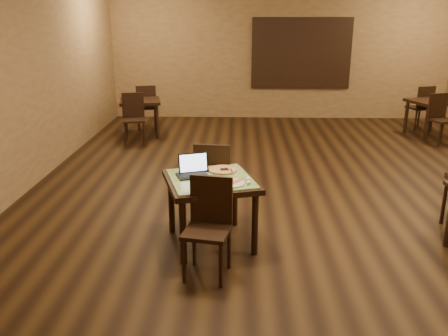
{
  "coord_description": "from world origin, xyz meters",
  "views": [
    {
      "loc": [
        -0.96,
        -6.56,
        2.43
      ],
      "look_at": [
        -1.11,
        -1.7,
        0.85
      ],
      "focal_mm": 38.0,
      "sensor_mm": 36.0,
      "label": 1
    }
  ],
  "objects_px": {
    "other_table_b_chair_near": "(134,115)",
    "laptop": "(193,170)",
    "chair_main_far": "(213,177)",
    "pizza_pan": "(223,171)",
    "tiled_table": "(211,187)",
    "other_table_b_chair_far": "(146,105)",
    "chair_main_near": "(209,221)",
    "other_table_a": "(431,106)",
    "other_table_b": "(140,106)",
    "other_table_a_chair_far": "(422,105)",
    "other_table_a_chair_near": "(440,116)"
  },
  "relations": [
    {
      "from": "chair_main_far",
      "to": "other_table_b",
      "type": "bearing_deg",
      "value": -62.63
    },
    {
      "from": "chair_main_near",
      "to": "pizza_pan",
      "type": "xyz_separation_m",
      "value": [
        0.1,
        0.86,
        0.22
      ]
    },
    {
      "from": "chair_main_near",
      "to": "other_table_a_chair_far",
      "type": "relative_size",
      "value": 1.0
    },
    {
      "from": "pizza_pan",
      "to": "other_table_b_chair_far",
      "type": "xyz_separation_m",
      "value": [
        -1.85,
        5.18,
        -0.21
      ]
    },
    {
      "from": "other_table_b",
      "to": "other_table_b_chair_near",
      "type": "relative_size",
      "value": 0.98
    },
    {
      "from": "laptop",
      "to": "other_table_b",
      "type": "relative_size",
      "value": 0.41
    },
    {
      "from": "tiled_table",
      "to": "pizza_pan",
      "type": "xyz_separation_m",
      "value": [
        0.12,
        0.24,
        0.11
      ]
    },
    {
      "from": "tiled_table",
      "to": "other_table_a_chair_far",
      "type": "height_order",
      "value": "other_table_a_chair_far"
    },
    {
      "from": "other_table_b_chair_near",
      "to": "other_table_b_chair_far",
      "type": "relative_size",
      "value": 1.0
    },
    {
      "from": "chair_main_far",
      "to": "other_table_a_chair_near",
      "type": "relative_size",
      "value": 1.03
    },
    {
      "from": "other_table_b_chair_near",
      "to": "laptop",
      "type": "bearing_deg",
      "value": -81.31
    },
    {
      "from": "chair_main_near",
      "to": "other_table_a",
      "type": "distance_m",
      "value": 7.06
    },
    {
      "from": "other_table_b",
      "to": "other_table_b_chair_far",
      "type": "xyz_separation_m",
      "value": [
        0.02,
        0.57,
        -0.08
      ]
    },
    {
      "from": "laptop",
      "to": "other_table_a_chair_near",
      "type": "xyz_separation_m",
      "value": [
        4.43,
        4.36,
        -0.28
      ]
    },
    {
      "from": "laptop",
      "to": "chair_main_far",
      "type": "bearing_deg",
      "value": 49.95
    },
    {
      "from": "tiled_table",
      "to": "other_table_b_chair_far",
      "type": "relative_size",
      "value": 1.17
    },
    {
      "from": "other_table_a_chair_far",
      "to": "tiled_table",
      "type": "bearing_deg",
      "value": 34.54
    },
    {
      "from": "laptop",
      "to": "pizza_pan",
      "type": "xyz_separation_m",
      "value": [
        0.32,
        0.14,
        -0.06
      ]
    },
    {
      "from": "chair_main_far",
      "to": "laptop",
      "type": "bearing_deg",
      "value": 74.39
    },
    {
      "from": "chair_main_near",
      "to": "other_table_a_chair_near",
      "type": "xyz_separation_m",
      "value": [
        4.21,
        5.08,
        0.0
      ]
    },
    {
      "from": "other_table_b",
      "to": "pizza_pan",
      "type": "bearing_deg",
      "value": -79.81
    },
    {
      "from": "tiled_table",
      "to": "other_table_b_chair_far",
      "type": "height_order",
      "value": "other_table_b_chair_far"
    },
    {
      "from": "other_table_a_chair_near",
      "to": "other_table_b",
      "type": "xyz_separation_m",
      "value": [
        -5.97,
        0.39,
        0.08
      ]
    },
    {
      "from": "laptop",
      "to": "other_table_b",
      "type": "xyz_separation_m",
      "value": [
        -1.55,
        4.75,
        -0.19
      ]
    },
    {
      "from": "pizza_pan",
      "to": "laptop",
      "type": "bearing_deg",
      "value": -156.76
    },
    {
      "from": "other_table_a",
      "to": "tiled_table",
      "type": "bearing_deg",
      "value": -148.28
    },
    {
      "from": "chair_main_near",
      "to": "other_table_a",
      "type": "xyz_separation_m",
      "value": [
        4.24,
        5.65,
        0.08
      ]
    },
    {
      "from": "other_table_a",
      "to": "other_table_a_chair_near",
      "type": "distance_m",
      "value": 0.57
    },
    {
      "from": "tiled_table",
      "to": "chair_main_far",
      "type": "height_order",
      "value": "chair_main_far"
    },
    {
      "from": "chair_main_near",
      "to": "other_table_b_chair_near",
      "type": "distance_m",
      "value": 5.21
    },
    {
      "from": "tiled_table",
      "to": "other_table_a_chair_far",
      "type": "relative_size",
      "value": 1.18
    },
    {
      "from": "other_table_a_chair_far",
      "to": "other_table_b",
      "type": "distance_m",
      "value": 6.07
    },
    {
      "from": "other_table_b_chair_far",
      "to": "chair_main_near",
      "type": "bearing_deg",
      "value": 94.27
    },
    {
      "from": "tiled_table",
      "to": "pizza_pan",
      "type": "relative_size",
      "value": 3.48
    },
    {
      "from": "chair_main_far",
      "to": "laptop",
      "type": "xyz_separation_m",
      "value": [
        -0.19,
        -0.51,
        0.26
      ]
    },
    {
      "from": "chair_main_far",
      "to": "tiled_table",
      "type": "bearing_deg",
      "value": 95.76
    },
    {
      "from": "other_table_a_chair_near",
      "to": "laptop",
      "type": "bearing_deg",
      "value": -153.5
    },
    {
      "from": "laptop",
      "to": "other_table_a_chair_far",
      "type": "bearing_deg",
      "value": 31.41
    },
    {
      "from": "chair_main_far",
      "to": "other_table_a_chair_near",
      "type": "distance_m",
      "value": 5.72
    },
    {
      "from": "tiled_table",
      "to": "laptop",
      "type": "distance_m",
      "value": 0.28
    },
    {
      "from": "other_table_a_chair_near",
      "to": "other_table_b",
      "type": "distance_m",
      "value": 5.99
    },
    {
      "from": "tiled_table",
      "to": "other_table_b",
      "type": "xyz_separation_m",
      "value": [
        -1.75,
        4.85,
        -0.03
      ]
    },
    {
      "from": "other_table_a",
      "to": "other_table_b",
      "type": "relative_size",
      "value": 1.05
    },
    {
      "from": "other_table_b_chair_far",
      "to": "other_table_a",
      "type": "bearing_deg",
      "value": 164.39
    },
    {
      "from": "laptop",
      "to": "other_table_b_chair_near",
      "type": "bearing_deg",
      "value": 91.15
    },
    {
      "from": "other_table_a",
      "to": "other_table_a_chair_near",
      "type": "bearing_deg",
      "value": -110.71
    },
    {
      "from": "laptop",
      "to": "pizza_pan",
      "type": "bearing_deg",
      "value": 3.84
    },
    {
      "from": "other_table_b_chair_near",
      "to": "chair_main_far",
      "type": "bearing_deg",
      "value": -76.24
    },
    {
      "from": "tiled_table",
      "to": "other_table_a_chair_far",
      "type": "xyz_separation_m",
      "value": [
        4.28,
        5.6,
        -0.11
      ]
    },
    {
      "from": "tiled_table",
      "to": "pizza_pan",
      "type": "distance_m",
      "value": 0.29
    }
  ]
}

